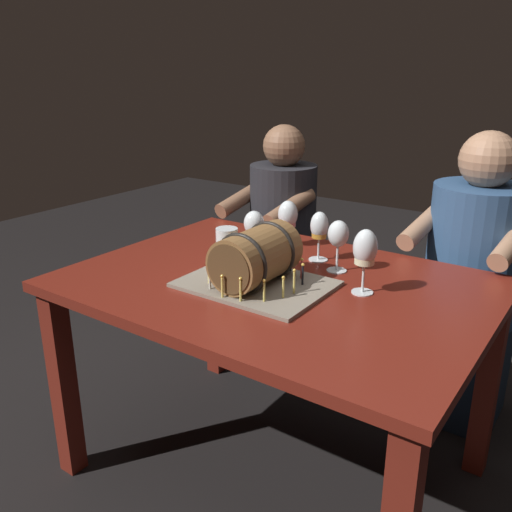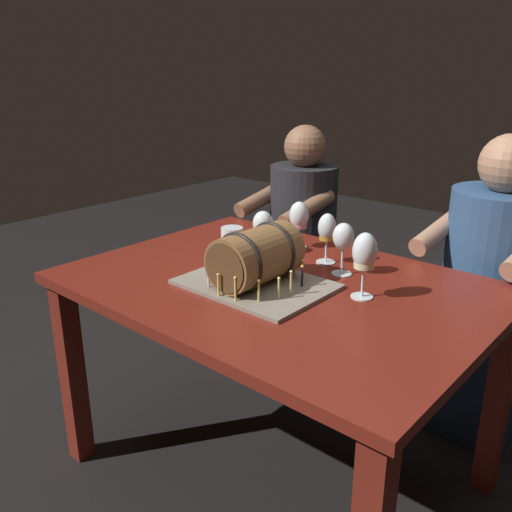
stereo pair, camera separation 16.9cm
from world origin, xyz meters
name	(u,v)px [view 2 (the right image)]	position (x,y,z in m)	size (l,w,h in m)	color
ground_plane	(275,469)	(0.00, 0.00, 0.00)	(8.00, 8.00, 0.00)	black
dining_table	(277,311)	(0.00, 0.00, 0.64)	(1.34, 0.97, 0.75)	maroon
barrel_cake	(256,261)	(-0.03, -0.08, 0.83)	(0.45, 0.34, 0.19)	gray
wine_glass_red	(263,225)	(-0.21, 0.17, 0.86)	(0.07, 0.07, 0.16)	white
wine_glass_empty	(343,238)	(0.12, 0.19, 0.88)	(0.07, 0.07, 0.18)	white
wine_glass_amber	(327,230)	(0.02, 0.25, 0.87)	(0.07, 0.07, 0.18)	white
wine_glass_white	(365,254)	(0.27, 0.06, 0.89)	(0.07, 0.07, 0.20)	white
wine_glass_rose	(299,217)	(-0.16, 0.32, 0.87)	(0.08, 0.08, 0.18)	white
beer_pint	(232,250)	(-0.20, -0.01, 0.81)	(0.08, 0.08, 0.14)	white
person_seated_left	(301,259)	(-0.44, 0.74, 0.52)	(0.38, 0.47, 1.16)	black
person_seated_right	(488,300)	(0.44, 0.74, 0.57)	(0.43, 0.51, 1.19)	#1B2D46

